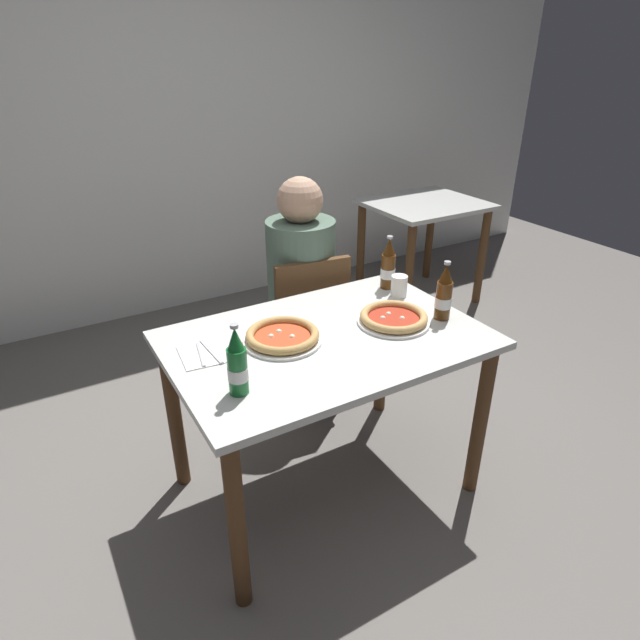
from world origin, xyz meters
name	(u,v)px	position (x,y,z in m)	size (l,w,h in m)	color
ground_plane	(326,483)	(0.00, 0.00, 0.00)	(8.00, 8.00, 0.00)	slate
back_wall_tiled	(153,122)	(0.00, 2.20, 1.30)	(7.00, 0.10, 2.60)	white
dining_table_main	(326,362)	(0.00, 0.00, 0.64)	(1.20, 0.80, 0.75)	silver
chair_behind_table	(305,322)	(0.24, 0.61, 0.48)	(0.44, 0.44, 0.85)	brown
diner_seated	(302,300)	(0.25, 0.66, 0.58)	(0.34, 0.34, 1.21)	#2D3342
dining_table_background	(423,223)	(1.64, 1.36, 0.59)	(0.80, 0.70, 0.75)	silver
pizza_margherita_near	(283,337)	(-0.16, 0.05, 0.77)	(0.30, 0.30, 0.04)	white
pizza_marinara_far	(394,318)	(0.29, -0.04, 0.77)	(0.29, 0.29, 0.04)	white
beer_bottle_left	(444,295)	(0.49, -0.10, 0.85)	(0.07, 0.07, 0.25)	#512D0F
beer_bottle_center	(388,266)	(0.48, 0.26, 0.85)	(0.07, 0.07, 0.25)	#512D0F
beer_bottle_right	(237,365)	(-0.43, -0.18, 0.85)	(0.07, 0.07, 0.25)	#196B2D
napkin_with_cutlery	(206,354)	(-0.44, 0.11, 0.75)	(0.20, 0.20, 0.01)	white
paper_cup	(399,286)	(0.47, 0.16, 0.80)	(0.07, 0.07, 0.10)	white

